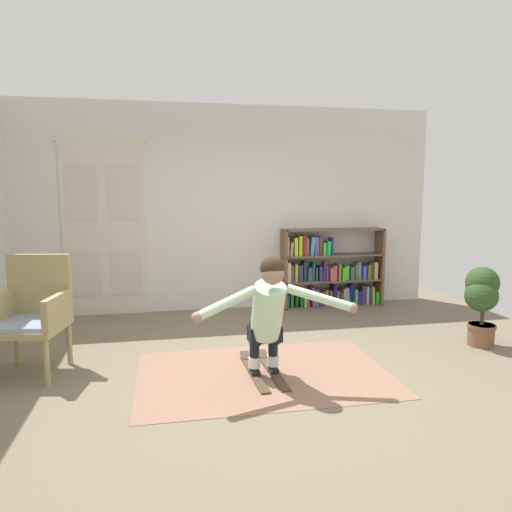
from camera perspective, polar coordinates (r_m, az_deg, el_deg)
The scene contains 9 objects.
ground_plane at distance 4.52m, azimuth 1.58°, elevation -14.18°, with size 7.20×7.20×0.00m, color #71654F.
back_wall at distance 6.76m, azimuth -3.21°, elevation 5.78°, with size 6.00×0.10×2.90m, color silver.
double_door at distance 6.70m, azimuth -18.02°, elevation 3.50°, with size 1.22×0.05×2.45m.
rug at distance 4.52m, azimuth 0.94°, elevation -14.14°, with size 2.33×1.56×0.01m, color #8E6854.
bookshelf at distance 7.00m, azimuth 8.82°, elevation -2.12°, with size 1.53×0.30×1.15m.
wicker_chair at distance 4.88m, azimuth -25.65°, elevation -6.13°, with size 0.70×0.70×1.10m.
potted_plant at distance 5.73m, azimuth 25.77°, elevation -4.46°, with size 0.40×0.41×0.88m.
skis_pair at distance 4.54m, azimuth 0.84°, elevation -13.77°, with size 0.31×0.92×0.07m.
person_skier at distance 4.16m, azimuth 1.53°, elevation -6.48°, with size 1.42×0.64×1.08m.
Camera 1 is at (-0.92, -4.09, 1.70)m, focal length 32.82 mm.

